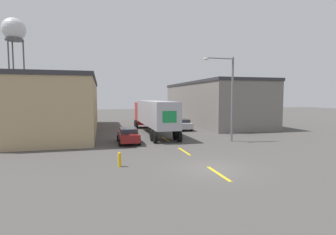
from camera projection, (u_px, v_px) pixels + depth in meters
name	position (u px, v px, depth m)	size (l,w,h in m)	color
ground_plane	(210.00, 168.00, 15.90)	(160.00, 160.00, 0.00)	#4C4947
road_centerline	(184.00, 151.00, 20.90)	(0.20, 15.52, 0.01)	gold
warehouse_left	(59.00, 106.00, 32.50)	(9.11, 24.11, 6.51)	tan
warehouse_right	(211.00, 103.00, 43.47)	(8.99, 24.51, 6.71)	slate
semi_truck	(153.00, 113.00, 31.15)	(2.85, 14.99, 3.87)	#B21919
parked_car_right_far	(182.00, 124.00, 34.54)	(1.94, 4.31, 1.44)	#B2B2B7
parked_car_left_far	(128.00, 135.00, 24.59)	(1.94, 4.31, 1.44)	maroon
water_tower	(14.00, 32.00, 51.95)	(4.44, 4.44, 19.97)	#47474C
street_lamp	(229.00, 92.00, 25.18)	(3.12, 0.32, 8.13)	slate
fire_hydrant	(120.00, 159.00, 16.28)	(0.22, 0.22, 0.93)	gold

